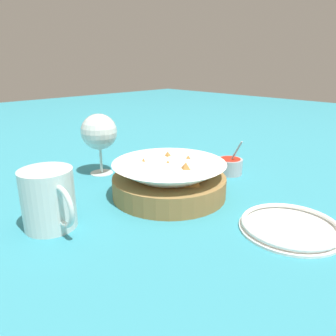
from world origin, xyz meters
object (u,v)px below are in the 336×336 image
sauce_cup (230,165)px  side_plate (290,226)px  beer_mug (49,201)px  food_basket (168,181)px  wine_glass (99,133)px

sauce_cup → side_plate: (0.26, -0.18, -0.02)m
side_plate → sauce_cup: bearing=145.6°
sauce_cup → beer_mug: beer_mug is taller
sauce_cup → side_plate: bearing=-34.4°
food_basket → sauce_cup: 0.22m
wine_glass → beer_mug: 0.31m
beer_mug → sauce_cup: bearing=83.4°
sauce_cup → wine_glass: 0.36m
beer_mug → side_plate: (0.31, 0.30, -0.04)m
wine_glass → beer_mug: wine_glass is taller
sauce_cup → wine_glass: size_ratio=0.59×
sauce_cup → side_plate: 0.31m
food_basket → wine_glass: 0.25m
side_plate → wine_glass: bearing=-172.5°
beer_mug → wine_glass: bearing=129.0°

